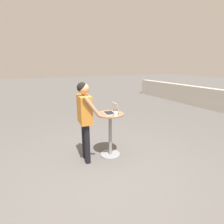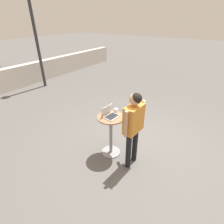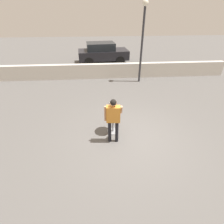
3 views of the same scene
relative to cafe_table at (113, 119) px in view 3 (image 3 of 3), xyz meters
name	(u,v)px [view 3 (image 3 of 3)]	position (x,y,z in m)	size (l,w,h in m)	color
ground_plane	(130,138)	(0.56, -0.44, -0.58)	(50.00, 50.00, 0.00)	#5B5956
pavement_kerb	(114,71)	(0.56, 5.79, -0.12)	(14.51, 0.35, 0.92)	beige
cafe_table	(113,119)	(0.00, 0.00, 0.00)	(0.57, 0.57, 0.96)	gray
laptop	(113,108)	(0.00, 0.03, 0.43)	(0.33, 0.30, 0.22)	#B7BABF
coffee_mug	(119,108)	(0.22, 0.01, 0.42)	(0.12, 0.08, 0.09)	white
standing_person	(113,116)	(-0.03, -0.54, 0.46)	(0.59, 0.34, 1.63)	black
parked_car_near_street	(103,52)	(-0.06, 9.49, 0.23)	(4.13, 2.23, 1.57)	black
street_lamp	(143,33)	(2.04, 4.98, 2.22)	(0.32, 0.32, 4.33)	#2D2D33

